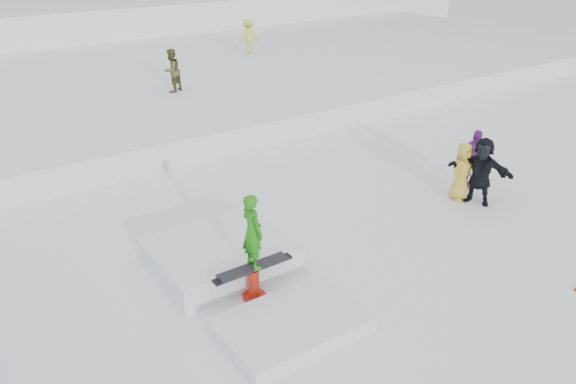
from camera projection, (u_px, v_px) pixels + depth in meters
ground at (326, 287)px, 10.72m from camera, size 120.00×120.00×0.00m
snow_berm at (7, 23)px, 32.52m from camera, size 60.00×14.00×2.40m
snow_midrise at (79, 88)px, 22.45m from camera, size 50.00×18.00×0.80m
walker_olive at (172, 71)px, 20.16m from camera, size 0.94×0.87×1.54m
walker_ygreen at (248, 36)px, 26.41m from camera, size 1.03×0.61×1.58m
spectator_purple at (474, 158)px, 14.61m from camera, size 0.96×0.83×1.55m
spectator_yellow at (462, 172)px, 13.92m from camera, size 0.77×0.55×1.48m
spectator_dark at (481, 171)px, 13.67m from camera, size 1.09×1.64×1.70m
jib_rail_feature at (238, 270)px, 10.71m from camera, size 2.60×4.40×2.11m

